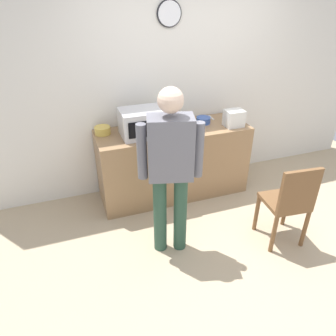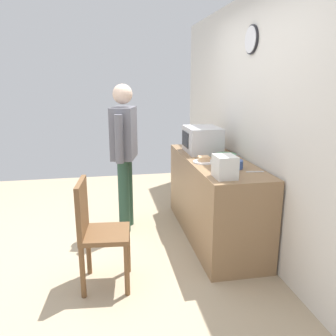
{
  "view_description": "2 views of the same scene",
  "coord_description": "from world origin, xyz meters",
  "px_view_note": "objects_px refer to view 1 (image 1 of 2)",
  "views": [
    {
      "loc": [
        -1.5,
        -2.1,
        2.38
      ],
      "look_at": [
        -0.52,
        0.67,
        0.71
      ],
      "focal_mm": 34.16,
      "sensor_mm": 36.0,
      "label": 1
    },
    {
      "loc": [
        3.2,
        0.05,
        1.73
      ],
      "look_at": [
        -0.54,
        0.75,
        0.75
      ],
      "focal_mm": 36.46,
      "sensor_mm": 36.0,
      "label": 2
    }
  ],
  "objects_px": {
    "salad_bowl": "(203,120)",
    "fork_utensil": "(153,123)",
    "sandwich_plate": "(189,131)",
    "mixing_bowl": "(174,123)",
    "microwave": "(143,122)",
    "cereal_bowl": "(102,130)",
    "person_standing": "(170,164)",
    "toaster": "(234,118)",
    "spoon_utensil": "(211,117)",
    "wooden_chair": "(289,202)"
  },
  "relations": [
    {
      "from": "salad_bowl",
      "to": "fork_utensil",
      "type": "distance_m",
      "value": 0.63
    },
    {
      "from": "sandwich_plate",
      "to": "mixing_bowl",
      "type": "xyz_separation_m",
      "value": [
        -0.09,
        0.27,
        0.01
      ]
    },
    {
      "from": "microwave",
      "to": "salad_bowl",
      "type": "height_order",
      "value": "microwave"
    },
    {
      "from": "microwave",
      "to": "cereal_bowl",
      "type": "height_order",
      "value": "microwave"
    },
    {
      "from": "sandwich_plate",
      "to": "person_standing",
      "type": "height_order",
      "value": "person_standing"
    },
    {
      "from": "mixing_bowl",
      "to": "toaster",
      "type": "height_order",
      "value": "toaster"
    },
    {
      "from": "salad_bowl",
      "to": "toaster",
      "type": "relative_size",
      "value": 0.8
    },
    {
      "from": "salad_bowl",
      "to": "toaster",
      "type": "bearing_deg",
      "value": -33.69
    },
    {
      "from": "mixing_bowl",
      "to": "toaster",
      "type": "distance_m",
      "value": 0.72
    },
    {
      "from": "mixing_bowl",
      "to": "spoon_utensil",
      "type": "xyz_separation_m",
      "value": [
        0.55,
        0.09,
        -0.03
      ]
    },
    {
      "from": "salad_bowl",
      "to": "cereal_bowl",
      "type": "xyz_separation_m",
      "value": [
        -1.23,
        0.09,
        0.0
      ]
    },
    {
      "from": "sandwich_plate",
      "to": "spoon_utensil",
      "type": "height_order",
      "value": "sandwich_plate"
    },
    {
      "from": "sandwich_plate",
      "to": "wooden_chair",
      "type": "bearing_deg",
      "value": -60.74
    },
    {
      "from": "sandwich_plate",
      "to": "person_standing",
      "type": "distance_m",
      "value": 0.95
    },
    {
      "from": "sandwich_plate",
      "to": "salad_bowl",
      "type": "bearing_deg",
      "value": 38.32
    },
    {
      "from": "toaster",
      "to": "fork_utensil",
      "type": "distance_m",
      "value": 1.0
    },
    {
      "from": "toaster",
      "to": "fork_utensil",
      "type": "bearing_deg",
      "value": 154.69
    },
    {
      "from": "spoon_utensil",
      "to": "person_standing",
      "type": "distance_m",
      "value": 1.51
    },
    {
      "from": "salad_bowl",
      "to": "mixing_bowl",
      "type": "relative_size",
      "value": 0.81
    },
    {
      "from": "sandwich_plate",
      "to": "person_standing",
      "type": "relative_size",
      "value": 0.13
    },
    {
      "from": "salad_bowl",
      "to": "wooden_chair",
      "type": "relative_size",
      "value": 0.19
    },
    {
      "from": "spoon_utensil",
      "to": "mixing_bowl",
      "type": "bearing_deg",
      "value": -170.88
    },
    {
      "from": "fork_utensil",
      "to": "spoon_utensil",
      "type": "distance_m",
      "value": 0.77
    },
    {
      "from": "microwave",
      "to": "sandwich_plate",
      "type": "bearing_deg",
      "value": -14.0
    },
    {
      "from": "spoon_utensil",
      "to": "person_standing",
      "type": "bearing_deg",
      "value": -130.36
    },
    {
      "from": "microwave",
      "to": "salad_bowl",
      "type": "distance_m",
      "value": 0.81
    },
    {
      "from": "spoon_utensil",
      "to": "wooden_chair",
      "type": "bearing_deg",
      "value": -83.7
    },
    {
      "from": "sandwich_plate",
      "to": "salad_bowl",
      "type": "distance_m",
      "value": 0.36
    },
    {
      "from": "salad_bowl",
      "to": "mixing_bowl",
      "type": "distance_m",
      "value": 0.37
    },
    {
      "from": "microwave",
      "to": "sandwich_plate",
      "type": "height_order",
      "value": "microwave"
    },
    {
      "from": "microwave",
      "to": "cereal_bowl",
      "type": "distance_m",
      "value": 0.48
    },
    {
      "from": "cereal_bowl",
      "to": "mixing_bowl",
      "type": "xyz_separation_m",
      "value": [
        0.87,
        -0.04,
        -0.01
      ]
    },
    {
      "from": "mixing_bowl",
      "to": "salad_bowl",
      "type": "bearing_deg",
      "value": -8.21
    },
    {
      "from": "microwave",
      "to": "spoon_utensil",
      "type": "bearing_deg",
      "value": 13.37
    },
    {
      "from": "microwave",
      "to": "toaster",
      "type": "xyz_separation_m",
      "value": [
        1.11,
        -0.11,
        -0.05
      ]
    },
    {
      "from": "cereal_bowl",
      "to": "wooden_chair",
      "type": "xyz_separation_m",
      "value": [
        1.57,
        -1.42,
        -0.42
      ]
    },
    {
      "from": "fork_utensil",
      "to": "wooden_chair",
      "type": "bearing_deg",
      "value": -59.04
    },
    {
      "from": "sandwich_plate",
      "to": "cereal_bowl",
      "type": "xyz_separation_m",
      "value": [
        -0.95,
        0.31,
        0.02
      ]
    },
    {
      "from": "salad_bowl",
      "to": "mixing_bowl",
      "type": "bearing_deg",
      "value": 171.79
    },
    {
      "from": "sandwich_plate",
      "to": "wooden_chair",
      "type": "relative_size",
      "value": 0.24
    },
    {
      "from": "salad_bowl",
      "to": "fork_utensil",
      "type": "height_order",
      "value": "salad_bowl"
    },
    {
      "from": "mixing_bowl",
      "to": "toaster",
      "type": "relative_size",
      "value": 0.98
    },
    {
      "from": "salad_bowl",
      "to": "cereal_bowl",
      "type": "bearing_deg",
      "value": 175.74
    },
    {
      "from": "microwave",
      "to": "cereal_bowl",
      "type": "bearing_deg",
      "value": 156.96
    },
    {
      "from": "toaster",
      "to": "salad_bowl",
      "type": "bearing_deg",
      "value": 146.31
    },
    {
      "from": "cereal_bowl",
      "to": "person_standing",
      "type": "distance_m",
      "value": 1.19
    },
    {
      "from": "fork_utensil",
      "to": "person_standing",
      "type": "bearing_deg",
      "value": -99.73
    },
    {
      "from": "cereal_bowl",
      "to": "fork_utensil",
      "type": "relative_size",
      "value": 1.08
    },
    {
      "from": "sandwich_plate",
      "to": "fork_utensil",
      "type": "height_order",
      "value": "sandwich_plate"
    },
    {
      "from": "sandwich_plate",
      "to": "mixing_bowl",
      "type": "bearing_deg",
      "value": 107.37
    }
  ]
}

